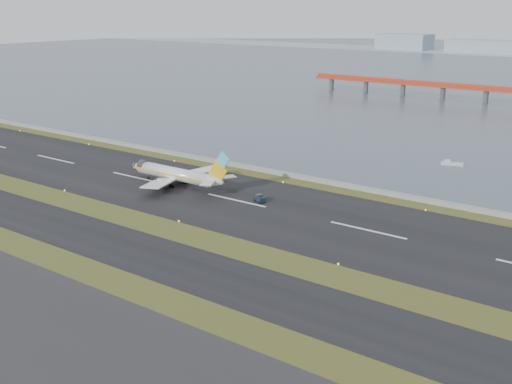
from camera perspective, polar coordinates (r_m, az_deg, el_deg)
ground at (r=154.09m, az=-8.79°, el=-3.39°), size 1000.00×1000.00×0.00m
taxiway_strip at (r=146.55m, az=-12.15°, el=-4.60°), size 1000.00×18.00×0.10m
runway_strip at (r=175.08m, az=-1.78°, el=-0.75°), size 1000.00×45.00×0.10m
seawall at (r=198.29m, az=3.65°, el=1.41°), size 1000.00×2.50×1.00m
airliner at (r=189.65m, az=-6.96°, el=1.55°), size 38.52×32.89×12.80m
pushback_tug at (r=173.30m, az=0.34°, el=-0.59°), size 3.77×2.97×2.12m
workboat_near at (r=223.36m, az=16.97°, el=2.45°), size 7.56×4.31×1.75m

